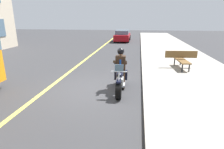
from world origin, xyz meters
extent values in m
plane|color=#333335|center=(0.00, 0.00, 0.00)|extent=(80.00, 80.00, 0.00)
cube|color=#9E998E|center=(0.00, 4.50, 0.07)|extent=(60.00, 5.00, 0.15)
cube|color=#E5DB4C|center=(0.00, -2.00, 0.01)|extent=(60.00, 0.16, 0.01)
cylinder|color=black|center=(0.79, 1.09, 0.33)|extent=(0.67, 0.22, 0.66)
cylinder|color=black|center=(-0.76, 1.04, 0.33)|extent=(0.67, 0.22, 0.66)
cube|color=silver|center=(-0.01, 1.06, 0.42)|extent=(0.57, 0.30, 0.32)
ellipsoid|color=black|center=(0.19, 1.07, 0.78)|extent=(0.57, 0.30, 0.24)
cube|color=black|center=(-0.36, 1.05, 0.74)|extent=(0.71, 0.31, 0.12)
cube|color=black|center=(-0.72, 1.26, 0.48)|extent=(0.40, 0.13, 0.36)
cube|color=black|center=(-0.70, 0.82, 0.48)|extent=(0.40, 0.13, 0.36)
cylinder|color=silver|center=(0.77, 1.09, 0.60)|extent=(0.35, 0.06, 0.76)
cylinder|color=silver|center=(0.61, 1.09, 1.00)|extent=(0.06, 0.60, 0.04)
cube|color=black|center=(0.79, 1.09, 0.68)|extent=(0.37, 0.17, 0.06)
cylinder|color=silver|center=(-0.32, 1.21, 0.26)|extent=(0.90, 0.11, 0.08)
cube|color=slate|center=(0.59, 1.08, 1.12)|extent=(0.05, 0.32, 0.28)
cylinder|color=black|center=(-0.27, 1.17, 0.42)|extent=(0.14, 0.14, 0.84)
cube|color=black|center=(-0.21, 1.18, 0.05)|extent=(0.26, 0.12, 0.10)
cylinder|color=black|center=(-0.26, 0.93, 0.42)|extent=(0.14, 0.14, 0.84)
cube|color=black|center=(-0.20, 0.94, 0.05)|extent=(0.26, 0.12, 0.10)
cube|color=black|center=(-0.26, 1.05, 1.12)|extent=(0.33, 0.41, 0.60)
cube|color=navy|center=(-0.10, 1.06, 1.08)|extent=(0.03, 0.07, 0.44)
cylinder|color=black|center=(-0.09, 1.28, 1.18)|extent=(0.55, 0.12, 0.28)
cylinder|color=black|center=(-0.07, 0.84, 1.18)|extent=(0.55, 0.12, 0.28)
sphere|color=tan|center=(-0.26, 1.05, 1.55)|extent=(0.22, 0.22, 0.22)
sphere|color=black|center=(-0.26, 1.05, 1.60)|extent=(0.28, 0.28, 0.28)
cube|color=maroon|center=(-17.25, -0.34, 0.55)|extent=(4.60, 1.80, 0.70)
cube|color=slate|center=(-17.05, -0.34, 1.10)|extent=(2.40, 1.60, 0.60)
cylinder|color=black|center=(-18.70, -1.19, 0.32)|extent=(0.64, 0.22, 0.64)
cylinder|color=black|center=(-18.70, 0.51, 0.32)|extent=(0.64, 0.22, 0.64)
cylinder|color=black|center=(-15.80, -1.19, 0.32)|extent=(0.64, 0.22, 0.64)
cylinder|color=black|center=(-15.80, 0.51, 0.32)|extent=(0.64, 0.22, 0.64)
cube|color=brown|center=(-3.58, 4.20, 0.60)|extent=(1.84, 0.67, 0.06)
cube|color=brown|center=(-3.80, 4.18, 0.90)|extent=(0.23, 1.80, 0.40)
cube|color=black|center=(-2.85, 4.45, 0.36)|extent=(0.06, 0.06, 0.42)
cube|color=black|center=(-2.82, 4.09, 0.36)|extent=(0.06, 0.06, 0.42)
cube|color=black|center=(-4.34, 4.31, 0.36)|extent=(0.06, 0.06, 0.42)
cube|color=black|center=(-4.31, 3.95, 0.36)|extent=(0.06, 0.06, 0.42)
cube|color=slate|center=(-9.07, -10.97, 2.00)|extent=(1.10, 0.06, 1.60)
camera|label=1|loc=(7.21, 1.75, 2.89)|focal=30.15mm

